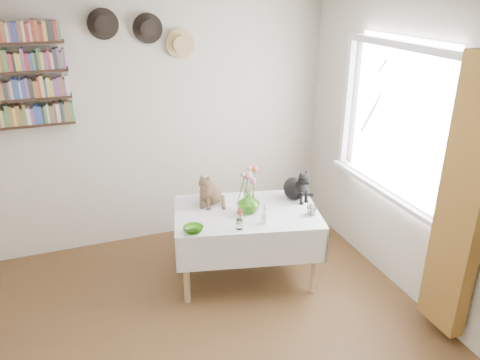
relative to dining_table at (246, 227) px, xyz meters
name	(u,v)px	position (x,y,z in m)	size (l,w,h in m)	color
room	(200,228)	(-0.74, -1.15, 0.73)	(4.08, 4.58, 2.58)	brown
window	(394,133)	(1.22, -0.35, 0.87)	(0.12, 1.52, 1.32)	white
curtain	(463,203)	(1.16, -1.27, 0.63)	(0.12, 0.38, 2.10)	brown
dining_table	(246,227)	(0.00, 0.00, 0.00)	(1.45, 1.10, 0.69)	white
tabby_cat	(210,187)	(-0.25, 0.28, 0.33)	(0.22, 0.28, 0.33)	brown
black_cat	(295,183)	(0.52, 0.09, 0.33)	(0.21, 0.27, 0.32)	black
flower_vase	(249,202)	(0.01, -0.03, 0.27)	(0.19, 0.19, 0.20)	#76CD37
green_bowl	(193,230)	(-0.55, -0.21, 0.20)	(0.17, 0.17, 0.05)	#76CD37
drinking_glass	(312,211)	(0.51, -0.28, 0.21)	(0.09, 0.09, 0.09)	white
candlestick	(264,217)	(0.06, -0.27, 0.23)	(0.05, 0.05, 0.18)	white
berry_jar	(239,219)	(-0.18, -0.29, 0.27)	(0.05, 0.05, 0.22)	white
porcelain_figurine	(311,208)	(0.53, -0.23, 0.21)	(0.05, 0.05, 0.10)	white
flower_bouquet	(248,177)	(0.00, -0.02, 0.51)	(0.17, 0.12, 0.39)	#4C7233
bookshelf_unit	(8,77)	(-1.84, 1.01, 1.32)	(1.00, 0.16, 0.91)	black
wall_hats	(145,32)	(-0.62, 1.04, 1.65)	(0.98, 0.09, 0.48)	black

